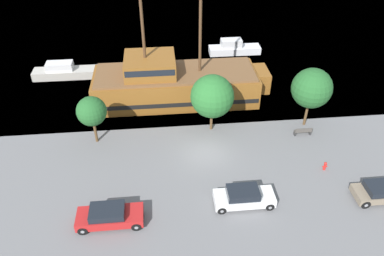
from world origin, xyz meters
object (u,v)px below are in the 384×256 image
at_px(parked_car_curb_mid, 380,192).
at_px(fire_hydrant, 325,166).
at_px(pirate_ship, 174,83).
at_px(parked_car_curb_front, 244,197).
at_px(moored_boat_outer, 234,48).
at_px(bench_promenade_east, 303,131).
at_px(parked_car_curb_rear, 109,216).
at_px(moored_boat_dockside, 65,72).

bearing_deg(parked_car_curb_mid, fire_hydrant, 129.01).
height_order(pirate_ship, parked_car_curb_front, pirate_ship).
height_order(moored_boat_outer, bench_promenade_east, moored_boat_outer).
height_order(parked_car_curb_rear, fire_hydrant, parked_car_curb_rear).
xyz_separation_m(moored_boat_dockside, fire_hydrant, (23.80, -18.01, -0.28)).
distance_m(pirate_ship, parked_car_curb_mid, 21.10).
bearing_deg(moored_boat_outer, pirate_ship, -128.30).
relative_size(moored_boat_outer, bench_promenade_east, 4.19).
bearing_deg(fire_hydrant, pirate_ship, 133.82).
bearing_deg(moored_boat_dockside, bench_promenade_east, -29.54).
xyz_separation_m(parked_car_curb_mid, fire_hydrant, (-2.79, 3.44, -0.26)).
height_order(moored_boat_outer, parked_car_curb_mid, moored_boat_outer).
xyz_separation_m(pirate_ship, moored_boat_outer, (8.19, 10.37, -1.20)).
relative_size(parked_car_curb_front, bench_promenade_east, 2.84).
xyz_separation_m(moored_boat_dockside, parked_car_curb_mid, (26.59, -21.45, -0.02)).
height_order(moored_boat_dockside, parked_car_curb_mid, moored_boat_dockside).
height_order(parked_car_curb_front, parked_car_curb_mid, parked_car_curb_front).
bearing_deg(parked_car_curb_mid, parked_car_curb_rear, -178.85).
distance_m(pirate_ship, moored_boat_outer, 13.27).
distance_m(parked_car_curb_front, parked_car_curb_rear, 9.66).
relative_size(moored_boat_outer, parked_car_curb_front, 1.48).
height_order(parked_car_curb_mid, fire_hydrant, parked_car_curb_mid).
bearing_deg(moored_boat_dockside, parked_car_curb_mid, -38.89).
relative_size(parked_car_curb_front, parked_car_curb_rear, 0.96).
relative_size(parked_car_curb_mid, parked_car_curb_rear, 0.84).
bearing_deg(moored_boat_outer, bench_promenade_east, -80.08).
distance_m(moored_boat_dockside, parked_car_curb_front, 26.66).
distance_m(pirate_ship, parked_car_curb_front, 15.62).
bearing_deg(pirate_ship, moored_boat_outer, 51.70).
bearing_deg(parked_car_curb_rear, parked_car_curb_mid, 1.15).
height_order(parked_car_curb_rear, bench_promenade_east, parked_car_curb_rear).
relative_size(parked_car_curb_front, parked_car_curb_mid, 1.15).
distance_m(pirate_ship, parked_car_curb_rear, 16.81).
distance_m(parked_car_curb_front, parked_car_curb_mid, 10.18).
relative_size(moored_boat_dockside, parked_car_curb_mid, 1.89).
relative_size(pirate_ship, moored_boat_outer, 2.73).
height_order(moored_boat_dockside, moored_boat_outer, moored_boat_outer).
height_order(pirate_ship, bench_promenade_east, pirate_ship).
relative_size(moored_boat_dockside, parked_car_curb_front, 1.65).
relative_size(parked_car_curb_mid, fire_hydrant, 5.04).
relative_size(moored_boat_dockside, fire_hydrant, 9.54).
relative_size(moored_boat_outer, parked_car_curb_rear, 1.42).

